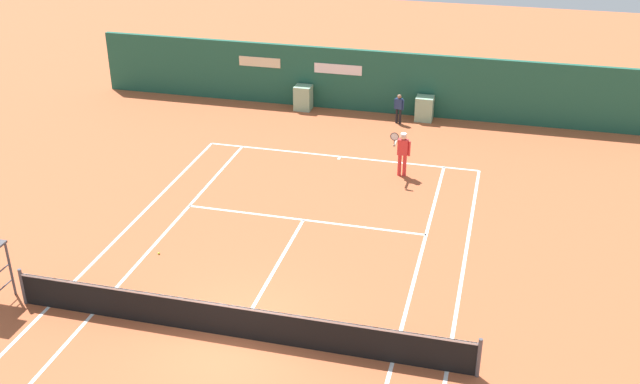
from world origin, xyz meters
name	(u,v)px	position (x,y,z in m)	size (l,w,h in m)	color
ground_plane	(243,324)	(0.00, 0.58, 0.00)	(80.00, 80.00, 0.01)	#B25633
tennis_net	(235,320)	(0.00, 0.00, 0.51)	(12.10, 0.10, 1.07)	#4C4C51
sponsor_back_wall	(367,82)	(-0.01, 16.96, 1.33)	(25.00, 1.02, 2.75)	#1E5642
player_on_baseline	(402,150)	(2.56, 10.57, 1.00)	(0.67, 0.69, 1.88)	red
ball_kid_left_post	(399,107)	(1.61, 15.79, 0.75)	(0.43, 0.21, 1.30)	black
tennis_ball_near_service_line	(159,253)	(-3.63, 3.23, 0.03)	(0.07, 0.07, 0.07)	#CCE033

